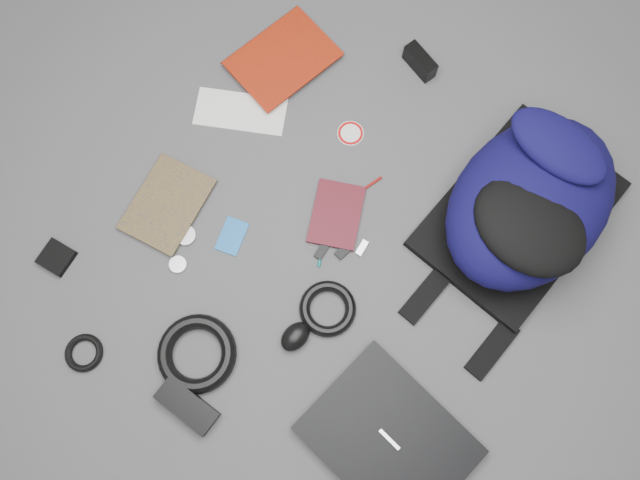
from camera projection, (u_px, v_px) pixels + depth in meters
The scene contains 23 objects.
ground at pixel (320, 242), 1.54m from camera, with size 4.00×4.00×0.00m, color #4F4F51.
backpack at pixel (531, 202), 1.45m from camera, with size 0.36×0.53×0.22m, color black, non-canonical shape.
laptop at pixel (389, 439), 1.41m from camera, with size 0.35×0.27×0.04m, color black.
textbook_red at pixel (259, 35), 1.67m from camera, with size 0.20×0.26×0.03m, color maroon.
comic_book at pixel (140, 190), 1.57m from camera, with size 0.16×0.22×0.02m, color #A5870B.
envelope at pixel (240, 112), 1.63m from camera, with size 0.24×0.11×0.00m, color white.
dvd_case at pixel (336, 215), 1.55m from camera, with size 0.12×0.17×0.01m, color #3F0C13.
compact_camera at pixel (420, 62), 1.64m from camera, with size 0.10×0.04×0.06m, color black.
sticker_disc at pixel (350, 133), 1.61m from camera, with size 0.07×0.07×0.00m, color white.
pen_teal at pixel (323, 241), 1.54m from camera, with size 0.01×0.01×0.13m, color #0A6261.
pen_red at pixel (362, 190), 1.57m from camera, with size 0.01×0.01×0.12m, color maroon.
id_badge at pixel (232, 236), 1.54m from camera, with size 0.06×0.09×0.00m, color blue.
usb_black at pixel (323, 249), 1.53m from camera, with size 0.02×0.06×0.01m, color black.
usb_silver at pixel (362, 248), 1.53m from camera, with size 0.02×0.04×0.01m, color #ADADAF.
key_fob at pixel (343, 252), 1.53m from camera, with size 0.02×0.04×0.01m, color black.
mouse at pixel (295, 337), 1.46m from camera, with size 0.06×0.08×0.04m, color black.
headphone_left at pixel (186, 236), 1.54m from camera, with size 0.05×0.05×0.01m, color #B0B0B2.
headphone_right at pixel (178, 265), 1.52m from camera, with size 0.04×0.04×0.01m, color silver.
cable_coil at pixel (328, 309), 1.49m from camera, with size 0.14×0.14×0.03m, color black.
power_brick at pixel (187, 406), 1.43m from camera, with size 0.15×0.06×0.04m, color black.
power_cord_coil at pixel (197, 354), 1.46m from camera, with size 0.19×0.19×0.04m, color black.
pouch at pixel (56, 257), 1.52m from camera, with size 0.07×0.07×0.02m, color black.
earbud_coil at pixel (84, 353), 1.47m from camera, with size 0.09×0.09×0.02m, color black.
Camera 1 is at (0.20, -0.33, 1.49)m, focal length 35.00 mm.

